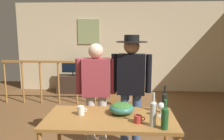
{
  "coord_description": "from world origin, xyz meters",
  "views": [
    {
      "loc": [
        0.09,
        -3.4,
        1.77
      ],
      "look_at": [
        -0.08,
        -0.47,
        1.26
      ],
      "focal_mm": 36.67,
      "sensor_mm": 36.0,
      "label": 1
    }
  ],
  "objects_px": {
    "framed_picture": "(89,32)",
    "flat_screen_tv": "(72,67)",
    "stair_railing": "(76,77)",
    "mug_white": "(81,110)",
    "salad_bowl": "(122,108)",
    "wine_bottle_dark": "(164,102)",
    "wine_bottle_green": "(165,117)",
    "wine_glass": "(161,107)",
    "person_standing_right": "(131,81)",
    "mug_red": "(138,119)",
    "person_standing_left": "(96,87)",
    "serving_table": "(110,123)",
    "wine_bottle_clear": "(153,113)",
    "tv_console": "(73,84)"
  },
  "relations": [
    {
      "from": "stair_railing",
      "to": "mug_white",
      "type": "bearing_deg",
      "value": -76.39
    },
    {
      "from": "person_standing_left",
      "to": "person_standing_right",
      "type": "xyz_separation_m",
      "value": [
        0.52,
        0.0,
        0.09
      ]
    },
    {
      "from": "stair_railing",
      "to": "serving_table",
      "type": "distance_m",
      "value": 2.96
    },
    {
      "from": "wine_bottle_dark",
      "to": "stair_railing",
      "type": "bearing_deg",
      "value": 122.7
    },
    {
      "from": "salad_bowl",
      "to": "person_standing_left",
      "type": "distance_m",
      "value": 0.77
    },
    {
      "from": "person_standing_right",
      "to": "wine_glass",
      "type": "bearing_deg",
      "value": 120.73
    },
    {
      "from": "wine_bottle_green",
      "to": "mug_red",
      "type": "xyz_separation_m",
      "value": [
        -0.26,
        0.15,
        -0.09
      ]
    },
    {
      "from": "wine_bottle_dark",
      "to": "person_standing_right",
      "type": "relative_size",
      "value": 0.2
    },
    {
      "from": "stair_railing",
      "to": "flat_screen_tv",
      "type": "relative_size",
      "value": 4.66
    },
    {
      "from": "framed_picture",
      "to": "wine_glass",
      "type": "relative_size",
      "value": 4.19
    },
    {
      "from": "flat_screen_tv",
      "to": "salad_bowl",
      "type": "bearing_deg",
      "value": -68.19
    },
    {
      "from": "tv_console",
      "to": "wine_bottle_clear",
      "type": "distance_m",
      "value": 4.47
    },
    {
      "from": "flat_screen_tv",
      "to": "tv_console",
      "type": "bearing_deg",
      "value": 90.0
    },
    {
      "from": "wine_bottle_green",
      "to": "person_standing_left",
      "type": "height_order",
      "value": "person_standing_left"
    },
    {
      "from": "stair_railing",
      "to": "flat_screen_tv",
      "type": "bearing_deg",
      "value": 107.53
    },
    {
      "from": "tv_console",
      "to": "mug_red",
      "type": "distance_m",
      "value": 4.32
    },
    {
      "from": "framed_picture",
      "to": "mug_white",
      "type": "relative_size",
      "value": 6.05
    },
    {
      "from": "mug_white",
      "to": "person_standing_left",
      "type": "height_order",
      "value": "person_standing_left"
    },
    {
      "from": "serving_table",
      "to": "person_standing_left",
      "type": "xyz_separation_m",
      "value": [
        -0.26,
        0.78,
        0.24
      ]
    },
    {
      "from": "framed_picture",
      "to": "wine_bottle_green",
      "type": "bearing_deg",
      "value": -71.39
    },
    {
      "from": "flat_screen_tv",
      "to": "person_standing_right",
      "type": "distance_m",
      "value": 3.41
    },
    {
      "from": "framed_picture",
      "to": "wine_bottle_green",
      "type": "height_order",
      "value": "framed_picture"
    },
    {
      "from": "stair_railing",
      "to": "person_standing_right",
      "type": "distance_m",
      "value": 2.4
    },
    {
      "from": "flat_screen_tv",
      "to": "wine_glass",
      "type": "bearing_deg",
      "value": -62.6
    },
    {
      "from": "mug_white",
      "to": "person_standing_left",
      "type": "bearing_deg",
      "value": 82.71
    },
    {
      "from": "wine_bottle_dark",
      "to": "mug_red",
      "type": "relative_size",
      "value": 2.79
    },
    {
      "from": "salad_bowl",
      "to": "wine_glass",
      "type": "relative_size",
      "value": 1.78
    },
    {
      "from": "stair_railing",
      "to": "wine_bottle_dark",
      "type": "height_order",
      "value": "wine_bottle_dark"
    },
    {
      "from": "salad_bowl",
      "to": "wine_bottle_dark",
      "type": "xyz_separation_m",
      "value": [
        0.52,
        0.06,
        0.07
      ]
    },
    {
      "from": "mug_white",
      "to": "mug_red",
      "type": "xyz_separation_m",
      "value": [
        0.67,
        -0.2,
        -0.01
      ]
    },
    {
      "from": "flat_screen_tv",
      "to": "serving_table",
      "type": "bearing_deg",
      "value": -70.63
    },
    {
      "from": "stair_railing",
      "to": "wine_bottle_clear",
      "type": "distance_m",
      "value": 3.36
    },
    {
      "from": "tv_console",
      "to": "flat_screen_tv",
      "type": "xyz_separation_m",
      "value": [
        0.0,
        -0.03,
        0.5
      ]
    },
    {
      "from": "wine_glass",
      "to": "wine_bottle_green",
      "type": "relative_size",
      "value": 0.55
    },
    {
      "from": "mug_white",
      "to": "tv_console",
      "type": "bearing_deg",
      "value": 104.56
    },
    {
      "from": "tv_console",
      "to": "wine_glass",
      "type": "distance_m",
      "value": 4.27
    },
    {
      "from": "wine_bottle_dark",
      "to": "wine_bottle_green",
      "type": "relative_size",
      "value": 1.12
    },
    {
      "from": "salad_bowl",
      "to": "person_standing_left",
      "type": "height_order",
      "value": "person_standing_left"
    },
    {
      "from": "flat_screen_tv",
      "to": "salad_bowl",
      "type": "relative_size",
      "value": 1.95
    },
    {
      "from": "mug_red",
      "to": "wine_bottle_clear",
      "type": "bearing_deg",
      "value": -28.27
    },
    {
      "from": "wine_glass",
      "to": "person_standing_right",
      "type": "relative_size",
      "value": 0.1
    },
    {
      "from": "salad_bowl",
      "to": "wine_bottle_clear",
      "type": "relative_size",
      "value": 0.83
    },
    {
      "from": "wine_bottle_green",
      "to": "mug_white",
      "type": "xyz_separation_m",
      "value": [
        -0.94,
        0.35,
        -0.07
      ]
    },
    {
      "from": "flat_screen_tv",
      "to": "mug_white",
      "type": "distance_m",
      "value": 3.85
    },
    {
      "from": "framed_picture",
      "to": "flat_screen_tv",
      "type": "xyz_separation_m",
      "value": [
        -0.43,
        -0.32,
        -0.99
      ]
    },
    {
      "from": "wine_bottle_clear",
      "to": "mug_white",
      "type": "bearing_deg",
      "value": 161.17
    },
    {
      "from": "salad_bowl",
      "to": "person_standing_right",
      "type": "xyz_separation_m",
      "value": [
        0.13,
        0.66,
        0.19
      ]
    },
    {
      "from": "serving_table",
      "to": "person_standing_left",
      "type": "bearing_deg",
      "value": 108.56
    },
    {
      "from": "stair_railing",
      "to": "wine_glass",
      "type": "distance_m",
      "value": 3.17
    },
    {
      "from": "wine_glass",
      "to": "person_standing_left",
      "type": "bearing_deg",
      "value": 140.24
    }
  ]
}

